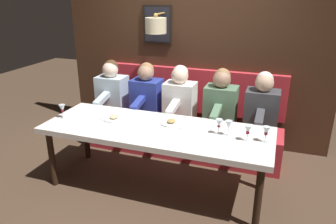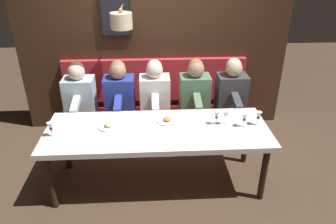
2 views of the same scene
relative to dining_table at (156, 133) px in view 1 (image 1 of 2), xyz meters
name	(u,v)px [view 1 (image 1 of 2)]	position (x,y,z in m)	size (l,w,h in m)	color
ground_plane	(157,186)	(0.00, 0.00, -0.68)	(12.00, 12.00, 0.00)	#4C3828
dining_table	(156,133)	(0.00, 0.00, 0.00)	(0.90, 2.48, 0.74)	silver
banquette_bench	(180,138)	(0.89, 0.00, -0.45)	(0.52, 2.68, 0.45)	red
back_wall_panel	(193,48)	(1.46, 0.01, 0.69)	(0.59, 3.88, 2.90)	#422819
diner_nearest	(262,106)	(0.88, -1.04, 0.14)	(0.60, 0.40, 0.79)	#3D3D42
diner_near	(221,102)	(0.88, -0.53, 0.14)	(0.60, 0.40, 0.79)	#567A5B
diner_middle	(180,97)	(0.88, 0.01, 0.14)	(0.60, 0.40, 0.79)	white
diner_far	(147,94)	(0.88, 0.48, 0.14)	(0.60, 0.40, 0.79)	#283893
diner_farthest	(112,90)	(0.88, 1.01, 0.14)	(0.60, 0.40, 0.79)	silver
place_setting_0	(114,118)	(0.07, 0.54, 0.08)	(0.24, 0.31, 0.05)	white
place_setting_1	(171,123)	(0.16, -0.12, 0.08)	(0.24, 0.31, 0.05)	white
wine_glass_0	(219,124)	(0.07, -0.67, 0.18)	(0.07, 0.07, 0.16)	silver
wine_glass_1	(62,109)	(-0.09, 1.12, 0.18)	(0.07, 0.07, 0.16)	silver
wine_glass_2	(248,130)	(-0.01, -0.96, 0.18)	(0.07, 0.07, 0.16)	silver
wine_glass_3	(266,131)	(0.03, -1.13, 0.18)	(0.07, 0.07, 0.16)	silver
wine_glass_4	(229,125)	(0.06, -0.77, 0.18)	(0.07, 0.07, 0.16)	silver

